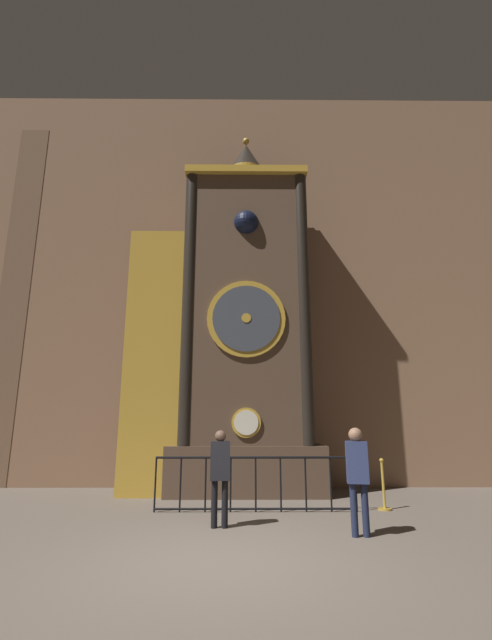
{
  "coord_description": "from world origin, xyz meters",
  "views": [
    {
      "loc": [
        0.29,
        -6.04,
        1.77
      ],
      "look_at": [
        0.38,
        5.3,
        4.46
      ],
      "focal_mm": 24.0,
      "sensor_mm": 36.0,
      "label": 1
    }
  ],
  "objects": [
    {
      "name": "railing_fence",
      "position": [
        0.56,
        3.14,
        0.59
      ],
      "size": [
        4.1,
        0.05,
        1.07
      ],
      "color": "black",
      "rests_on": "ground_plane"
    },
    {
      "name": "stanchion_post",
      "position": [
        3.21,
        3.32,
        0.33
      ],
      "size": [
        0.28,
        0.28,
        1.01
      ],
      "color": "#B28E33",
      "rests_on": "ground_plane"
    },
    {
      "name": "visitor_far",
      "position": [
        2.16,
        1.24,
        1.01
      ],
      "size": [
        0.37,
        0.27,
        1.67
      ],
      "rotation": [
        0.0,
        0.0,
        -0.16
      ],
      "color": "#1B213A",
      "rests_on": "ground_plane"
    },
    {
      "name": "clock_tower",
      "position": [
        -0.12,
        5.27,
        4.22
      ],
      "size": [
        5.08,
        1.79,
        10.12
      ],
      "color": "brown",
      "rests_on": "ground_plane"
    },
    {
      "name": "visitor_near",
      "position": [
        -0.1,
        1.84,
        0.96
      ],
      "size": [
        0.35,
        0.24,
        1.61
      ],
      "rotation": [
        0.0,
        0.0,
        0.06
      ],
      "color": "black",
      "rests_on": "ground_plane"
    },
    {
      "name": "cathedral_back_wall",
      "position": [
        -0.09,
        6.52,
        6.2
      ],
      "size": [
        24.0,
        0.32,
        12.42
      ],
      "color": "#846047",
      "rests_on": "ground_plane"
    },
    {
      "name": "ground_plane",
      "position": [
        0.0,
        0.0,
        0.0
      ],
      "size": [
        28.0,
        28.0,
        0.0
      ],
      "primitive_type": "plane",
      "color": "brown"
    }
  ]
}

